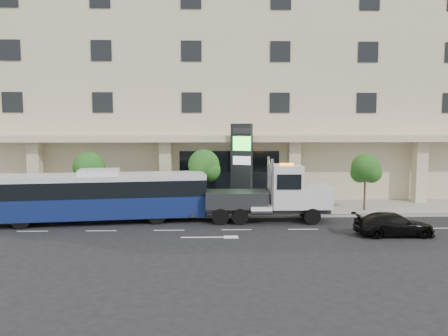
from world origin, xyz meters
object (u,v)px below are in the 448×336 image
object	(u,v)px
city_bus	(100,195)
tow_truck	(274,195)
signage_pylon	(241,165)
black_sedan	(394,224)

from	to	relation	value
city_bus	tow_truck	distance (m)	11.18
city_bus	signage_pylon	size ratio (longest dim) A/B	2.22
tow_truck	signage_pylon	size ratio (longest dim) A/B	1.47
city_bus	signage_pylon	xyz separation A→B (m)	(9.38, 4.02, 1.55)
signage_pylon	city_bus	bearing A→B (deg)	-133.61
signage_pylon	tow_truck	bearing A→B (deg)	-43.50
city_bus	black_sedan	xyz separation A→B (m)	(17.43, -4.00, -1.10)
city_bus	tow_truck	xyz separation A→B (m)	(11.18, -0.14, -0.04)
city_bus	tow_truck	bearing A→B (deg)	-8.13
city_bus	tow_truck	size ratio (longest dim) A/B	1.51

